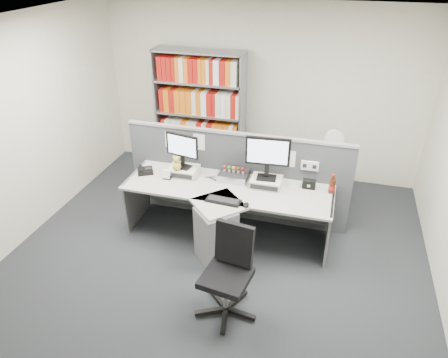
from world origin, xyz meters
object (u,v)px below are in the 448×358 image
(cola_bottle, at_px, (332,186))
(desk_calendar, at_px, (167,175))
(filing_cabinet, at_px, (328,181))
(mouse, at_px, (246,205))
(desktop_pc, at_px, (234,175))
(speaker, at_px, (309,184))
(desk_fan, at_px, (334,141))
(desk_phone, at_px, (145,171))
(shelving_unit, at_px, (200,116))
(monitor_left, at_px, (182,148))
(keyboard, at_px, (223,201))
(office_chair, at_px, (229,269))
(monitor_right, at_px, (268,155))
(desk, at_px, (223,214))

(cola_bottle, bearing_deg, desk_calendar, -173.97)
(filing_cabinet, bearing_deg, mouse, -119.47)
(desktop_pc, distance_m, desk_calendar, 0.86)
(speaker, distance_m, desk_fan, 0.98)
(desk_phone, bearing_deg, mouse, -16.28)
(shelving_unit, bearing_deg, desk_fan, -12.08)
(monitor_left, distance_m, shelving_unit, 1.49)
(keyboard, distance_m, office_chair, 0.97)
(desktop_pc, xyz_separation_m, filing_cabinet, (1.18, 0.95, -0.42))
(filing_cabinet, relative_size, office_chair, 0.73)
(monitor_right, relative_size, desk_calendar, 4.37)
(desk, height_order, desk_calendar, desk_calendar)
(desk_calendar, xyz_separation_m, filing_cabinet, (2.00, 1.19, -0.42))
(monitor_left, bearing_deg, desk_phone, -168.00)
(desk, relative_size, keyboard, 6.19)
(monitor_right, bearing_deg, speaker, 9.10)
(desk_calendar, height_order, filing_cabinet, desk_calendar)
(desk, relative_size, desktop_pc, 7.10)
(monitor_left, xyz_separation_m, office_chair, (1.00, -1.40, -0.58))
(monitor_right, distance_m, desk_fan, 1.27)
(desk, bearing_deg, monitor_right, 40.21)
(desk, bearing_deg, mouse, -25.23)
(desk_phone, distance_m, speaker, 2.13)
(monitor_right, relative_size, desk_phone, 2.13)
(desk_phone, bearing_deg, keyboard, -18.73)
(speaker, distance_m, cola_bottle, 0.28)
(shelving_unit, bearing_deg, office_chair, -66.36)
(keyboard, distance_m, speaker, 1.10)
(monitor_right, xyz_separation_m, office_chair, (-0.10, -1.40, -0.63))
(desk_calendar, distance_m, speaker, 1.80)
(desk_phone, relative_size, cola_bottle, 1.02)
(keyboard, bearing_deg, speaker, 32.51)
(desk_phone, bearing_deg, desk_fan, 25.56)
(monitor_right, distance_m, filing_cabinet, 1.49)
(cola_bottle, bearing_deg, desktop_pc, 178.78)
(speaker, height_order, filing_cabinet, speaker)
(desk_calendar, distance_m, desk_fan, 2.34)
(desk, distance_m, desk_phone, 1.22)
(speaker, bearing_deg, shelving_unit, 143.61)
(desk_calendar, bearing_deg, monitor_right, 7.94)
(desk, height_order, shelving_unit, shelving_unit)
(desk_phone, bearing_deg, monitor_right, 3.81)
(desk, xyz_separation_m, desk_phone, (-1.15, 0.28, 0.30))
(desk_phone, distance_m, desk_fan, 2.61)
(monitor_right, distance_m, office_chair, 1.54)
(desk_phone, bearing_deg, shelving_unit, 81.08)
(office_chair, bearing_deg, filing_cabinet, 70.72)
(monitor_left, relative_size, desk_phone, 1.79)
(monitor_left, xyz_separation_m, mouse, (0.97, -0.54, -0.36))
(cola_bottle, bearing_deg, monitor_left, -178.74)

